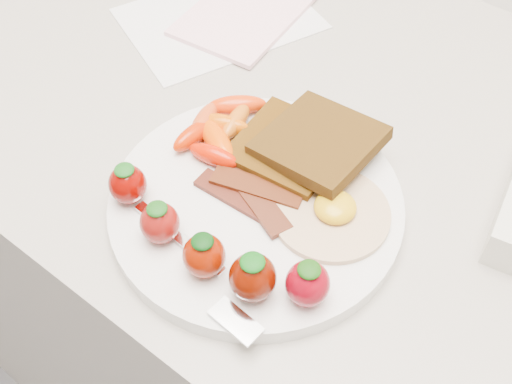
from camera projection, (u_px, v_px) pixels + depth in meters
The scene contains 11 objects.
counter at pixel (323, 338), 1.01m from camera, with size 2.00×0.60×0.90m, color gray.
plate at pixel (256, 205), 0.59m from camera, with size 0.27×0.27×0.02m, color silver.
toast_lower at pixel (289, 148), 0.61m from camera, with size 0.10×0.10×0.01m, color black.
toast_upper at pixel (319, 142), 0.60m from camera, with size 0.10×0.10×0.01m, color black.
fried_egg at pixel (332, 211), 0.57m from camera, with size 0.11×0.11×0.02m.
bacon_strips at pixel (251, 195), 0.58m from camera, with size 0.10×0.06×0.01m.
baby_carrots at pixel (218, 128), 0.63m from camera, with size 0.08×0.11×0.02m.
strawberries at pixel (213, 246), 0.53m from camera, with size 0.22×0.07×0.05m.
fork at pixel (204, 273), 0.53m from camera, with size 0.17×0.05×0.00m.
paper_sheet at pixel (219, 19), 0.78m from camera, with size 0.17×0.22×0.00m, color white.
notepad at pixel (246, 12), 0.79m from camera, with size 0.12×0.17×0.01m, color #FEC3CD.
Camera 1 is at (0.19, 1.28, 1.38)m, focal length 45.00 mm.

